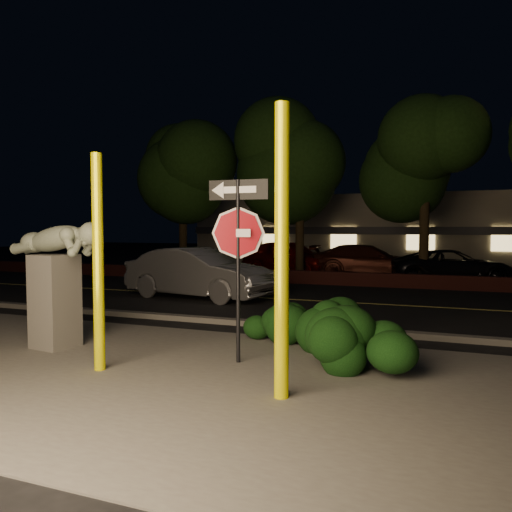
# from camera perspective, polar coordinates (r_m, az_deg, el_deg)

# --- Properties ---
(ground) EXTENTS (90.00, 90.00, 0.00)m
(ground) POSITION_cam_1_polar(r_m,az_deg,el_deg) (17.55, 9.91, -3.82)
(ground) COLOR black
(ground) RESTS_ON ground
(patio) EXTENTS (14.00, 6.00, 0.02)m
(patio) POSITION_cam_1_polar(r_m,az_deg,el_deg) (7.30, -7.99, -13.69)
(patio) COLOR #4C4944
(patio) RESTS_ON ground
(road) EXTENTS (80.00, 8.00, 0.01)m
(road) POSITION_cam_1_polar(r_m,az_deg,el_deg) (14.65, 7.58, -5.16)
(road) COLOR black
(road) RESTS_ON ground
(lane_marking) EXTENTS (80.00, 0.12, 0.00)m
(lane_marking) POSITION_cam_1_polar(r_m,az_deg,el_deg) (14.65, 7.58, -5.11)
(lane_marking) COLOR #CBBD51
(lane_marking) RESTS_ON road
(curb) EXTENTS (80.00, 0.25, 0.12)m
(curb) POSITION_cam_1_polar(r_m,az_deg,el_deg) (10.75, 2.33, -7.88)
(curb) COLOR #4C4944
(curb) RESTS_ON ground
(brick_wall) EXTENTS (40.00, 0.35, 0.50)m
(brick_wall) POSITION_cam_1_polar(r_m,az_deg,el_deg) (18.79, 10.71, -2.60)
(brick_wall) COLOR #471A17
(brick_wall) RESTS_ON ground
(parking_lot) EXTENTS (40.00, 12.00, 0.01)m
(parking_lot) POSITION_cam_1_polar(r_m,az_deg,el_deg) (24.42, 13.17, -1.88)
(parking_lot) COLOR black
(parking_lot) RESTS_ON ground
(building) EXTENTS (22.00, 10.20, 4.00)m
(building) POSITION_cam_1_polar(r_m,az_deg,el_deg) (32.25, 15.23, 2.85)
(building) COLOR #71685A
(building) RESTS_ON ground
(tree_far_a) EXTENTS (4.60, 4.60, 7.43)m
(tree_far_a) POSITION_cam_1_polar(r_m,az_deg,el_deg) (23.33, -8.41, 11.07)
(tree_far_a) COLOR black
(tree_far_a) RESTS_ON ground
(tree_far_b) EXTENTS (5.20, 5.20, 8.41)m
(tree_far_b) POSITION_cam_1_polar(r_m,az_deg,el_deg) (21.49, 5.08, 13.70)
(tree_far_b) COLOR black
(tree_far_b) RESTS_ON ground
(tree_far_c) EXTENTS (4.80, 4.80, 7.84)m
(tree_far_c) POSITION_cam_1_polar(r_m,az_deg,el_deg) (20.22, 18.85, 13.09)
(tree_far_c) COLOR black
(tree_far_c) RESTS_ON ground
(yellow_pole_left) EXTENTS (0.16, 0.16, 3.22)m
(yellow_pole_left) POSITION_cam_1_polar(r_m,az_deg,el_deg) (7.70, -17.59, -0.79)
(yellow_pole_left) COLOR #EAE600
(yellow_pole_left) RESTS_ON ground
(yellow_pole_right) EXTENTS (0.18, 0.18, 3.64)m
(yellow_pole_right) POSITION_cam_1_polar(r_m,az_deg,el_deg) (6.12, 2.97, 0.35)
(yellow_pole_right) COLOR #FCF801
(yellow_pole_right) RESTS_ON ground
(signpost) EXTENTS (0.97, 0.09, 2.87)m
(signpost) POSITION_cam_1_polar(r_m,az_deg,el_deg) (7.73, -2.07, 2.59)
(signpost) COLOR black
(signpost) RESTS_ON ground
(sculpture) EXTENTS (2.09, 0.79, 2.23)m
(sculpture) POSITION_cam_1_polar(r_m,az_deg,el_deg) (9.43, -21.91, -1.61)
(sculpture) COLOR #4C4944
(sculpture) RESTS_ON ground
(hedge_center) EXTENTS (1.90, 1.39, 0.90)m
(hedge_center) POSITION_cam_1_polar(r_m,az_deg,el_deg) (9.24, 2.28, -7.26)
(hedge_center) COLOR black
(hedge_center) RESTS_ON ground
(hedge_right) EXTENTS (1.83, 1.05, 1.17)m
(hedge_right) POSITION_cam_1_polar(r_m,az_deg,el_deg) (8.88, 10.15, -6.85)
(hedge_right) COLOR black
(hedge_right) RESTS_ON ground
(hedge_far_right) EXTENTS (1.78, 1.45, 1.07)m
(hedge_far_right) POSITION_cam_1_polar(r_m,az_deg,el_deg) (7.51, 12.89, -9.12)
(hedge_far_right) COLOR black
(hedge_far_right) RESTS_ON ground
(silver_sedan) EXTENTS (4.87, 2.40, 1.54)m
(silver_sedan) POSITION_cam_1_polar(r_m,az_deg,el_deg) (15.18, -6.59, -1.97)
(silver_sedan) COLOR #B4B5B9
(silver_sedan) RESTS_ON ground
(parked_car_red) EXTENTS (5.04, 3.36, 1.60)m
(parked_car_red) POSITION_cam_1_polar(r_m,az_deg,el_deg) (23.27, 3.79, -0.09)
(parked_car_red) COLOR maroon
(parked_car_red) RESTS_ON ground
(parked_car_darkred) EXTENTS (5.10, 2.61, 1.42)m
(parked_car_darkred) POSITION_cam_1_polar(r_m,az_deg,el_deg) (22.16, 12.58, -0.56)
(parked_car_darkred) COLOR #3A140D
(parked_car_darkred) RESTS_ON ground
(parked_car_dark) EXTENTS (5.00, 3.14, 1.29)m
(parked_car_dark) POSITION_cam_1_polar(r_m,az_deg,el_deg) (20.89, 21.63, -1.10)
(parked_car_dark) COLOR black
(parked_car_dark) RESTS_ON ground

